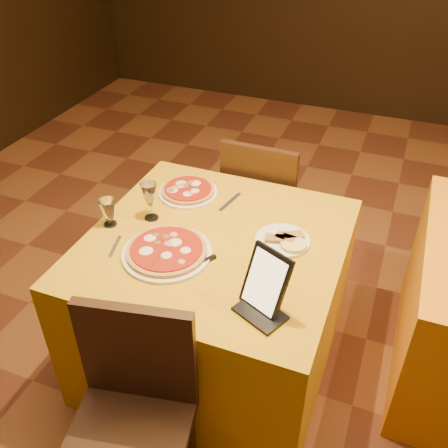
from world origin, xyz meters
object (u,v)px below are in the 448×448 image
(main_table, at_px, (216,301))
(pizza_near, at_px, (167,252))
(pizza_far, at_px, (188,191))
(chair_main_far, at_px, (267,203))
(wine_glass, at_px, (150,201))
(chair_main_near, at_px, (127,440))
(water_glass, at_px, (108,213))
(tablet, at_px, (266,281))

(main_table, distance_m, pizza_near, 0.45)
(main_table, height_order, pizza_far, pizza_far)
(main_table, relative_size, chair_main_far, 1.21)
(main_table, height_order, wine_glass, wine_glass)
(main_table, bearing_deg, wine_glass, 172.57)
(chair_main_near, height_order, pizza_near, chair_main_near)
(chair_main_near, bearing_deg, chair_main_far, 78.67)
(water_glass, bearing_deg, pizza_far, 59.11)
(wine_glass, height_order, water_glass, wine_glass)
(wine_glass, distance_m, water_glass, 0.19)
(chair_main_near, bearing_deg, pizza_near, 91.59)
(chair_main_near, xyz_separation_m, pizza_far, (-0.27, 1.11, 0.31))
(main_table, distance_m, wine_glass, 0.58)
(pizza_far, distance_m, water_glass, 0.43)
(pizza_near, height_order, tablet, tablet)
(chair_main_far, bearing_deg, chair_main_near, 90.76)
(water_glass, height_order, tablet, tablet)
(chair_main_far, bearing_deg, water_glass, 61.55)
(water_glass, bearing_deg, main_table, 8.33)
(tablet, bearing_deg, pizza_near, -171.25)
(chair_main_far, bearing_deg, pizza_near, 82.01)
(chair_main_near, xyz_separation_m, water_glass, (-0.48, 0.74, 0.36))
(chair_main_far, relative_size, pizza_near, 2.41)
(chair_main_near, relative_size, pizza_far, 3.12)
(pizza_far, relative_size, water_glass, 2.24)
(pizza_far, bearing_deg, wine_glass, -105.35)
(chair_main_near, distance_m, pizza_near, 0.73)
(tablet, bearing_deg, main_table, 161.48)
(pizza_near, bearing_deg, chair_main_far, 81.24)
(main_table, bearing_deg, chair_main_far, 90.00)
(chair_main_far, xyz_separation_m, tablet, (0.32, -1.10, 0.41))
(wine_glass, bearing_deg, main_table, -7.43)
(pizza_near, bearing_deg, chair_main_near, -77.08)
(pizza_near, xyz_separation_m, tablet, (0.47, -0.14, 0.10))
(wine_glass, bearing_deg, water_glass, -142.62)
(chair_main_far, relative_size, pizza_far, 3.12)
(chair_main_near, bearing_deg, pizza_far, 92.11)
(water_glass, bearing_deg, chair_main_near, -56.94)
(main_table, bearing_deg, pizza_far, 131.95)
(tablet, bearing_deg, chair_main_near, -97.35)
(pizza_far, height_order, tablet, tablet)
(wine_glass, bearing_deg, pizza_far, 74.65)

